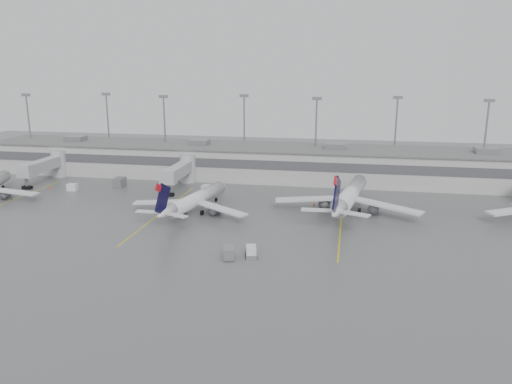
# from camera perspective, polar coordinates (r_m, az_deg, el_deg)

# --- Properties ---
(ground) EXTENTS (260.00, 260.00, 0.00)m
(ground) POSITION_cam_1_polar(r_m,az_deg,el_deg) (73.81, -4.61, -8.29)
(ground) COLOR #4E4E50
(ground) RESTS_ON ground
(terminal) EXTENTS (152.00, 17.00, 9.45)m
(terminal) POSITION_cam_1_polar(r_m,az_deg,el_deg) (127.27, 2.19, 3.41)
(terminal) COLOR #A5A5A0
(terminal) RESTS_ON ground
(light_masts) EXTENTS (142.40, 8.00, 20.60)m
(light_masts) POSITION_cam_1_polar(r_m,az_deg,el_deg) (131.67, 2.60, 7.24)
(light_masts) COLOR gray
(light_masts) RESTS_ON ground
(jet_bridge_left) EXTENTS (4.00, 17.20, 7.00)m
(jet_bridge_left) POSITION_cam_1_polar(r_m,az_deg,el_deg) (135.82, -22.52, 2.89)
(jet_bridge_left) COLOR #9C9EA1
(jet_bridge_left) RESTS_ON ground
(jet_bridge_right) EXTENTS (4.00, 17.20, 7.00)m
(jet_bridge_right) POSITION_cam_1_polar(r_m,az_deg,el_deg) (120.43, -8.39, 2.49)
(jet_bridge_right) COLOR #9C9EA1
(jet_bridge_right) RESTS_ON ground
(stand_markings) EXTENTS (105.25, 40.00, 0.01)m
(stand_markings) POSITION_cam_1_polar(r_m,az_deg,el_deg) (95.78, -0.86, -2.85)
(stand_markings) COLOR #DABB0C
(stand_markings) RESTS_ON ground
(jet_mid_left) EXTENTS (24.00, 27.16, 8.87)m
(jet_mid_left) POSITION_cam_1_polar(r_m,az_deg,el_deg) (97.93, -7.07, -0.90)
(jet_mid_left) COLOR silver
(jet_mid_left) RESTS_ON ground
(jet_mid_right) EXTENTS (28.48, 32.18, 10.47)m
(jet_mid_right) POSITION_cam_1_polar(r_m,az_deg,el_deg) (99.75, 10.57, -0.46)
(jet_mid_right) COLOR silver
(jet_mid_right) RESTS_ON ground
(baggage_tug) EXTENTS (2.29, 3.02, 1.74)m
(baggage_tug) POSITION_cam_1_polar(r_m,az_deg,el_deg) (76.10, -0.56, -6.98)
(baggage_tug) COLOR silver
(baggage_tug) RESTS_ON ground
(baggage_cart) EXTENTS (2.22, 3.11, 1.81)m
(baggage_cart) POSITION_cam_1_polar(r_m,az_deg,el_deg) (75.56, -3.14, -6.94)
(baggage_cart) COLOR slate
(baggage_cart) RESTS_ON ground
(gse_uld_a) EXTENTS (2.32, 1.62, 1.59)m
(gse_uld_a) POSITION_cam_1_polar(r_m,az_deg,el_deg) (122.97, -20.25, 0.52)
(gse_uld_a) COLOR silver
(gse_uld_a) RESTS_ON ground
(gse_uld_b) EXTENTS (3.12, 2.58, 1.90)m
(gse_uld_b) POSITION_cam_1_polar(r_m,az_deg,el_deg) (113.21, -5.50, 0.29)
(gse_uld_b) COLOR silver
(gse_uld_b) RESTS_ON ground
(gse_uld_c) EXTENTS (2.73, 2.17, 1.70)m
(gse_uld_c) POSITION_cam_1_polar(r_m,az_deg,el_deg) (107.30, 10.20, -0.72)
(gse_uld_c) COLOR silver
(gse_uld_c) RESTS_ON ground
(gse_loader) EXTENTS (2.26, 3.54, 2.18)m
(gse_loader) POSITION_cam_1_polar(r_m,az_deg,el_deg) (123.19, -15.34, 1.07)
(gse_loader) COLOR slate
(gse_loader) RESTS_ON ground
(cone_a) EXTENTS (0.40, 0.40, 0.63)m
(cone_a) POSITION_cam_1_polar(r_m,az_deg,el_deg) (126.84, -22.51, 0.49)
(cone_a) COLOR #F34205
(cone_a) RESTS_ON ground
(cone_b) EXTENTS (0.39, 0.39, 0.62)m
(cone_b) POSITION_cam_1_polar(r_m,az_deg,el_deg) (104.95, -7.67, -1.26)
(cone_b) COLOR #F34205
(cone_b) RESTS_ON ground
(cone_c) EXTENTS (0.44, 0.44, 0.70)m
(cone_c) POSITION_cam_1_polar(r_m,az_deg,el_deg) (103.84, 6.63, -1.38)
(cone_c) COLOR #F34205
(cone_c) RESTS_ON ground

